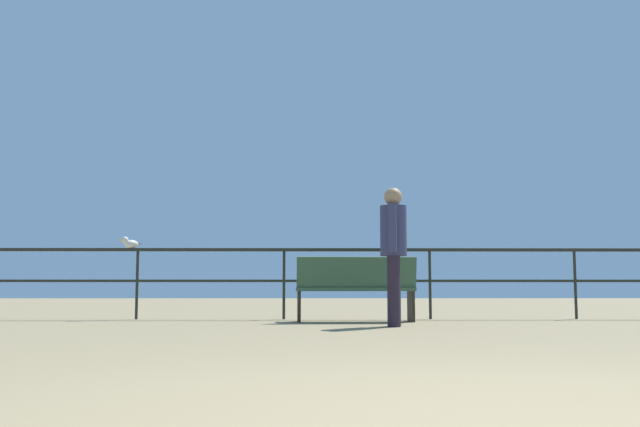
{
  "coord_description": "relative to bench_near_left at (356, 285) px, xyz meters",
  "views": [
    {
      "loc": [
        -0.73,
        -2.63,
        0.49
      ],
      "look_at": [
        -0.58,
        8.06,
        1.6
      ],
      "focal_mm": 40.19,
      "sensor_mm": 36.0,
      "label": 1
    }
  ],
  "objects": [
    {
      "name": "bench_near_left",
      "position": [
        0.0,
        0.0,
        0.0
      ],
      "size": [
        1.72,
        0.68,
        0.92
      ],
      "color": "#35553B",
      "rests_on": "ground_plane"
    },
    {
      "name": "person_by_bench",
      "position": [
        0.41,
        -1.2,
        0.49
      ],
      "size": [
        0.34,
        0.56,
        1.76
      ],
      "color": "#251D2A",
      "rests_on": "ground_plane"
    },
    {
      "name": "pier_railing",
      "position": [
        0.08,
        0.93,
        0.29
      ],
      "size": [
        20.55,
        0.05,
        1.1
      ],
      "color": "black",
      "rests_on": "ground_plane"
    },
    {
      "name": "ground_plane",
      "position": [
        0.08,
        -7.63,
        -0.52
      ],
      "size": [
        60.0,
        60.0,
        0.0
      ],
      "primitive_type": "plane",
      "color": "#8F7C58"
    },
    {
      "name": "seagull_on_rail",
      "position": [
        -3.46,
        0.91,
        0.66
      ],
      "size": [
        0.31,
        0.28,
        0.17
      ],
      "color": "silver",
      "rests_on": "pier_railing"
    }
  ]
}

